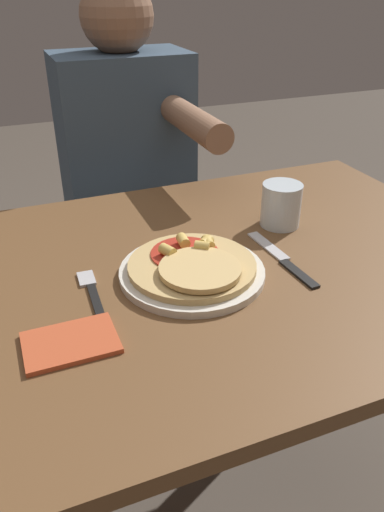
# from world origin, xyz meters

# --- Properties ---
(ground_plane) EXTENTS (8.00, 8.00, 0.00)m
(ground_plane) POSITION_xyz_m (0.00, 0.00, 0.00)
(ground_plane) COLOR brown
(dining_table) EXTENTS (1.17, 0.78, 0.75)m
(dining_table) POSITION_xyz_m (0.00, 0.00, 0.63)
(dining_table) COLOR brown
(dining_table) RESTS_ON ground_plane
(plate) EXTENTS (0.26, 0.26, 0.01)m
(plate) POSITION_xyz_m (-0.03, -0.03, 0.75)
(plate) COLOR silver
(plate) RESTS_ON dining_table
(pizza) EXTENTS (0.23, 0.23, 0.04)m
(pizza) POSITION_xyz_m (-0.03, -0.03, 0.77)
(pizza) COLOR tan
(pizza) RESTS_ON plate
(fork) EXTENTS (0.03, 0.18, 0.00)m
(fork) POSITION_xyz_m (-0.21, -0.02, 0.75)
(fork) COLOR black
(fork) RESTS_ON dining_table
(knife) EXTENTS (0.03, 0.22, 0.00)m
(knife) POSITION_xyz_m (0.15, -0.04, 0.75)
(knife) COLOR black
(knife) RESTS_ON dining_table
(drinking_glass) EXTENTS (0.08, 0.08, 0.09)m
(drinking_glass) POSITION_xyz_m (0.22, 0.09, 0.79)
(drinking_glass) COLOR silver
(drinking_glass) RESTS_ON dining_table
(napkin) EXTENTS (0.13, 0.09, 0.01)m
(napkin) POSITION_xyz_m (-0.26, -0.13, 0.75)
(napkin) COLOR #C6512D
(napkin) RESTS_ON dining_table
(person_diner) EXTENTS (0.36, 0.52, 1.21)m
(person_diner) POSITION_xyz_m (0.04, 0.65, 0.71)
(person_diner) COLOR #2D2D38
(person_diner) RESTS_ON ground_plane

